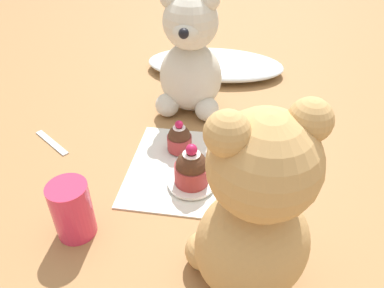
% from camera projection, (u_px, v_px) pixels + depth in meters
% --- Properties ---
extents(ground_plane, '(4.00, 4.00, 0.00)m').
position_uv_depth(ground_plane, '(192.00, 169.00, 0.65)').
color(ground_plane, '#9E7042').
extents(knitted_placemat, '(0.22, 0.22, 0.01)m').
position_uv_depth(knitted_placemat, '(192.00, 168.00, 0.65)').
color(knitted_placemat, silver).
rests_on(knitted_placemat, ground_plane).
extents(tulle_cloth, '(0.34, 0.18, 0.04)m').
position_uv_depth(tulle_cloth, '(214.00, 64.00, 0.94)').
color(tulle_cloth, white).
rests_on(tulle_cloth, ground_plane).
extents(teddy_bear_cream, '(0.13, 0.13, 0.25)m').
position_uv_depth(teddy_bear_cream, '(190.00, 59.00, 0.74)').
color(teddy_bear_cream, beige).
rests_on(teddy_bear_cream, ground_plane).
extents(teddy_bear_tan, '(0.17, 0.16, 0.26)m').
position_uv_depth(teddy_bear_tan, '(254.00, 215.00, 0.41)').
color(teddy_bear_tan, tan).
rests_on(teddy_bear_tan, ground_plane).
extents(cupcake_near_cream_bear, '(0.04, 0.04, 0.06)m').
position_uv_depth(cupcake_near_cream_bear, '(179.00, 139.00, 0.68)').
color(cupcake_near_cream_bear, '#993333').
rests_on(cupcake_near_cream_bear, knitted_placemat).
extents(saucer_plate, '(0.08, 0.08, 0.01)m').
position_uv_depth(saucer_plate, '(192.00, 182.00, 0.62)').
color(saucer_plate, white).
rests_on(saucer_plate, knitted_placemat).
extents(cupcake_near_tan_bear, '(0.06, 0.06, 0.08)m').
position_uv_depth(cupcake_near_tan_bear, '(192.00, 169.00, 0.60)').
color(cupcake_near_tan_bear, '#993333').
rests_on(cupcake_near_tan_bear, saucer_plate).
extents(juice_glass, '(0.06, 0.06, 0.09)m').
position_uv_depth(juice_glass, '(72.00, 210.00, 0.52)').
color(juice_glass, '#DB3356').
rests_on(juice_glass, ground_plane).
extents(teaspoon, '(0.09, 0.07, 0.01)m').
position_uv_depth(teaspoon, '(52.00, 142.00, 0.71)').
color(teaspoon, silver).
rests_on(teaspoon, ground_plane).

